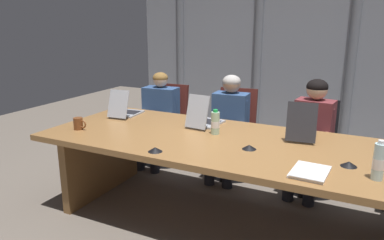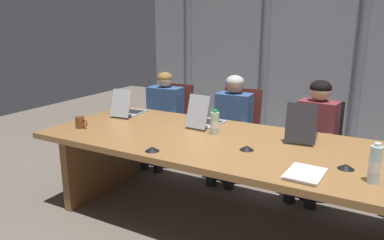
{
  "view_description": "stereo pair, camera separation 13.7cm",
  "coord_description": "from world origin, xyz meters",
  "views": [
    {
      "loc": [
        0.93,
        -2.71,
        1.69
      ],
      "look_at": [
        -0.49,
        0.12,
        0.84
      ],
      "focal_mm": 34.55,
      "sensor_mm": 36.0,
      "label": 1
    },
    {
      "loc": [
        1.05,
        -2.65,
        1.69
      ],
      "look_at": [
        -0.49,
        0.12,
        0.84
      ],
      "focal_mm": 34.55,
      "sensor_mm": 36.0,
      "label": 2
    }
  ],
  "objects": [
    {
      "name": "coffee_mug_near",
      "position": [
        -1.43,
        -0.3,
        0.8
      ],
      "size": [
        0.13,
        0.08,
        0.11
      ],
      "color": "brown",
      "rests_on": "conference_table"
    },
    {
      "name": "conference_mic_left_side",
      "position": [
        -0.49,
        -0.5,
        0.76
      ],
      "size": [
        0.11,
        0.11,
        0.03
      ],
      "primitive_type": "cone",
      "color": "black",
      "rests_on": "conference_table"
    },
    {
      "name": "office_chair_center",
      "position": [
        0.44,
        1.09,
        0.33
      ],
      "size": [
        0.6,
        0.6,
        0.9
      ],
      "rotation": [
        0.0,
        0.0,
        -1.44
      ],
      "color": "black",
      "rests_on": "ground_plane"
    },
    {
      "name": "laptop_center",
      "position": [
        0.42,
        0.33,
        0.81
      ],
      "size": [
        0.28,
        0.42,
        0.33
      ],
      "rotation": [
        0.0,
        0.0,
        1.69
      ],
      "color": "#2D2D33",
      "rests_on": "conference_table"
    },
    {
      "name": "laptop_left_mid",
      "position": [
        -0.46,
        0.32,
        0.8
      ],
      "size": [
        0.25,
        0.43,
        0.31
      ],
      "rotation": [
        0.0,
        0.0,
        1.48
      ],
      "color": "#A8ADB7",
      "rests_on": "conference_table"
    },
    {
      "name": "water_bottle_primary",
      "position": [
        1.0,
        -0.31,
        0.86
      ],
      "size": [
        0.07,
        0.07,
        0.25
      ],
      "color": "silver",
      "rests_on": "conference_table"
    },
    {
      "name": "office_chair_left_end",
      "position": [
        -1.35,
        1.1,
        0.34
      ],
      "size": [
        0.6,
        0.6,
        0.93
      ],
      "rotation": [
        0.0,
        0.0,
        -1.52
      ],
      "color": "#511E19",
      "rests_on": "ground_plane"
    },
    {
      "name": "spiral_notepad",
      "position": [
        0.62,
        -0.4,
        0.75
      ],
      "size": [
        0.23,
        0.32,
        0.03
      ],
      "rotation": [
        0.0,
        0.0,
        -0.05
      ],
      "color": "silver",
      "rests_on": "conference_table"
    },
    {
      "name": "person_left_end",
      "position": [
        -1.36,
        0.94,
        0.62
      ],
      "size": [
        0.45,
        0.57,
        1.11
      ],
      "rotation": [
        0.0,
        0.0,
        -1.5
      ],
      "color": "#335184",
      "rests_on": "ground_plane"
    },
    {
      "name": "person_left_mid",
      "position": [
        -0.46,
        0.94,
        0.64
      ],
      "size": [
        0.41,
        0.56,
        1.13
      ],
      "rotation": [
        0.0,
        0.0,
        -1.51
      ],
      "color": "#335184",
      "rests_on": "ground_plane"
    },
    {
      "name": "ground_plane",
      "position": [
        0.0,
        0.0,
        0.0
      ],
      "size": [
        10.48,
        10.48,
        0.0
      ],
      "primitive_type": "plane",
      "color": "#6B6056"
    },
    {
      "name": "conference_mic_middle",
      "position": [
        0.12,
        -0.13,
        0.76
      ],
      "size": [
        0.11,
        0.11,
        0.03
      ],
      "primitive_type": "cone",
      "color": "black",
      "rests_on": "conference_table"
    },
    {
      "name": "laptop_left_end",
      "position": [
        -1.35,
        0.3,
        0.8
      ],
      "size": [
        0.25,
        0.41,
        0.29
      ],
      "rotation": [
        0.0,
        0.0,
        1.66
      ],
      "color": "#A8ADB7",
      "rests_on": "conference_table"
    },
    {
      "name": "conference_mic_right_side",
      "position": [
        0.83,
        -0.16,
        0.76
      ],
      "size": [
        0.11,
        0.11,
        0.03
      ],
      "primitive_type": "cone",
      "color": "black",
      "rests_on": "conference_table"
    },
    {
      "name": "person_center",
      "position": [
        0.41,
        0.94,
        0.65
      ],
      "size": [
        0.41,
        0.57,
        1.15
      ],
      "rotation": [
        0.0,
        0.0,
        -1.67
      ],
      "color": "brown",
      "rests_on": "ground_plane"
    },
    {
      "name": "curtain_backdrop",
      "position": [
        -0.0,
        2.62,
        1.55
      ],
      "size": [
        5.11,
        0.17,
        3.09
      ],
      "color": "gray",
      "rests_on": "ground_plane"
    },
    {
      "name": "water_bottle_secondary",
      "position": [
        -0.27,
        0.12,
        0.84
      ],
      "size": [
        0.08,
        0.08,
        0.22
      ],
      "color": "#ADD1B2",
      "rests_on": "conference_table"
    },
    {
      "name": "conference_table",
      "position": [
        0.0,
        0.0,
        0.59
      ],
      "size": [
        3.38,
        1.24,
        0.74
      ],
      "color": "olive",
      "rests_on": "ground_plane"
    },
    {
      "name": "office_chair_left_mid",
      "position": [
        -0.45,
        1.1,
        0.35
      ],
      "size": [
        0.6,
        0.6,
        0.95
      ],
      "rotation": [
        0.0,
        0.0,
        -1.45
      ],
      "color": "#511E19",
      "rests_on": "ground_plane"
    }
  ]
}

